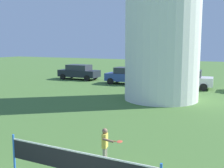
% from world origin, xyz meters
% --- Properties ---
extents(tennis_net, '(4.49, 0.06, 1.10)m').
position_xyz_m(tennis_net, '(-0.05, 2.14, 0.68)').
color(tennis_net, blue).
rests_on(tennis_net, ground_plane).
extents(player_far, '(0.73, 0.38, 1.13)m').
position_xyz_m(player_far, '(-0.09, 3.77, 0.64)').
color(player_far, '#9E937F').
rests_on(player_far, ground_plane).
extents(parked_car_black, '(4.37, 1.93, 1.56)m').
position_xyz_m(parked_car_black, '(-12.45, 21.11, 0.81)').
color(parked_car_black, '#1E232D').
rests_on(parked_car_black, ground_plane).
extents(parked_car_blue, '(4.12, 1.98, 1.56)m').
position_xyz_m(parked_car_blue, '(-6.44, 20.17, 0.81)').
color(parked_car_blue, '#334C99').
rests_on(parked_car_blue, ground_plane).
extents(parked_car_silver, '(4.41, 2.20, 1.56)m').
position_xyz_m(parked_car_silver, '(-1.02, 20.03, 0.81)').
color(parked_car_silver, silver).
rests_on(parked_car_silver, ground_plane).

